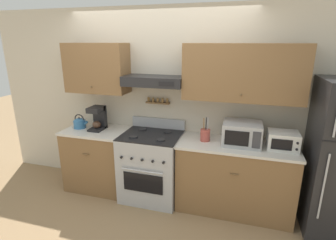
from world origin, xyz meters
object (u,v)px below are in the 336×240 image
object	(u,v)px
tea_kettle	(80,123)
utensil_crock	(205,135)
toaster_oven	(283,140)
stove_range	(152,166)
microwave	(242,133)
coffee_maker	(98,118)

from	to	relation	value
tea_kettle	utensil_crock	xyz separation A→B (m)	(1.81, 0.00, 0.00)
utensil_crock	toaster_oven	world-z (taller)	utensil_crock
stove_range	tea_kettle	size ratio (longest dim) A/B	4.75
tea_kettle	microwave	bearing A→B (deg)	0.45
toaster_oven	tea_kettle	bearing A→B (deg)	179.96
tea_kettle	utensil_crock	bearing A→B (deg)	0.00
stove_range	utensil_crock	xyz separation A→B (m)	(0.71, 0.03, 0.52)
coffee_maker	utensil_crock	world-z (taller)	coffee_maker
stove_range	coffee_maker	size ratio (longest dim) A/B	3.20
coffee_maker	toaster_oven	bearing A→B (deg)	-0.88
tea_kettle	toaster_oven	size ratio (longest dim) A/B	0.65
toaster_oven	microwave	bearing A→B (deg)	177.57
microwave	stove_range	bearing A→B (deg)	-177.56
tea_kettle	toaster_oven	world-z (taller)	same
coffee_maker	microwave	xyz separation A→B (m)	(1.97, -0.02, -0.03)
stove_range	tea_kettle	bearing A→B (deg)	178.38
stove_range	utensil_crock	distance (m)	0.88
stove_range	utensil_crock	bearing A→B (deg)	2.52
coffee_maker	toaster_oven	size ratio (longest dim) A/B	0.97
microwave	toaster_oven	world-z (taller)	microwave
stove_range	coffee_maker	world-z (taller)	coffee_maker
tea_kettle	toaster_oven	bearing A→B (deg)	-0.04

